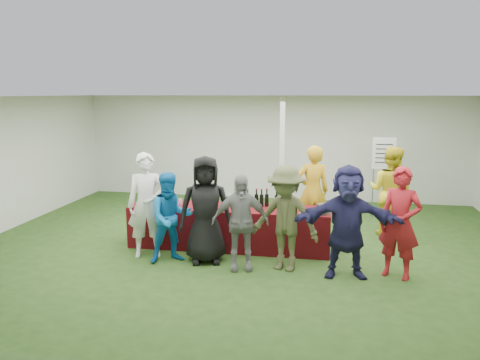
% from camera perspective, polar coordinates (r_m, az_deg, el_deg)
% --- Properties ---
extents(ground, '(60.00, 60.00, 0.00)m').
position_cam_1_polar(ground, '(8.69, 0.90, -7.99)').
color(ground, '#284719').
rests_on(ground, ground).
extents(tent, '(10.00, 10.00, 10.00)m').
position_cam_1_polar(tent, '(9.47, 5.11, 1.93)').
color(tent, white).
rests_on(tent, ground).
extents(serving_table, '(3.60, 0.80, 0.75)m').
position_cam_1_polar(serving_table, '(8.51, -1.33, -5.76)').
color(serving_table, '#570B11').
rests_on(serving_table, ground).
extents(wine_bottles, '(0.80, 0.14, 0.32)m').
position_cam_1_polar(wine_bottles, '(8.42, 3.48, -2.46)').
color(wine_bottles, black).
rests_on(wine_bottles, serving_table).
extents(wine_glasses, '(2.77, 0.11, 0.16)m').
position_cam_1_polar(wine_glasses, '(8.26, -4.84, -2.82)').
color(wine_glasses, silver).
rests_on(wine_glasses, serving_table).
extents(water_bottle, '(0.07, 0.07, 0.23)m').
position_cam_1_polar(water_bottle, '(8.46, -1.30, -2.49)').
color(water_bottle, silver).
rests_on(water_bottle, serving_table).
extents(bar_towel, '(0.25, 0.18, 0.03)m').
position_cam_1_polar(bar_towel, '(8.29, 9.84, -3.56)').
color(bar_towel, white).
rests_on(bar_towel, serving_table).
extents(dump_bucket, '(0.22, 0.22, 0.18)m').
position_cam_1_polar(dump_bucket, '(8.01, 10.08, -3.52)').
color(dump_bucket, slate).
rests_on(dump_bucket, serving_table).
extents(wine_list_sign, '(0.50, 0.03, 1.80)m').
position_cam_1_polar(wine_list_sign, '(10.84, 17.10, 2.42)').
color(wine_list_sign, slate).
rests_on(wine_list_sign, ground).
extents(staff_pourer, '(0.74, 0.58, 1.79)m').
position_cam_1_polar(staff_pourer, '(9.16, 8.82, -1.36)').
color(staff_pourer, gold).
rests_on(staff_pourer, ground).
extents(staff_back, '(1.07, 0.99, 1.76)m').
position_cam_1_polar(staff_back, '(9.57, 17.83, -1.31)').
color(staff_back, yellow).
rests_on(staff_back, ground).
extents(customer_0, '(0.75, 0.61, 1.79)m').
position_cam_1_polar(customer_0, '(8.09, -11.28, -3.02)').
color(customer_0, white).
rests_on(customer_0, ground).
extents(customer_1, '(0.92, 0.86, 1.50)m').
position_cam_1_polar(customer_1, '(7.79, -8.42, -4.55)').
color(customer_1, '#0F67B1').
rests_on(customer_1, ground).
extents(customer_2, '(0.98, 0.77, 1.77)m').
position_cam_1_polar(customer_2, '(7.68, -4.23, -3.63)').
color(customer_2, black).
rests_on(customer_2, ground).
extents(customer_3, '(0.96, 0.56, 1.54)m').
position_cam_1_polar(customer_3, '(7.37, 0.02, -5.17)').
color(customer_3, gray).
rests_on(customer_3, ground).
extents(customer_4, '(1.20, 0.87, 1.67)m').
position_cam_1_polar(customer_4, '(7.36, 5.56, -4.70)').
color(customer_4, '#454A28').
rests_on(customer_4, ground).
extents(customer_5, '(1.64, 0.66, 1.72)m').
position_cam_1_polar(customer_5, '(7.24, 12.93, -4.97)').
color(customer_5, '#1E1D45').
rests_on(customer_5, ground).
extents(customer_6, '(0.73, 0.62, 1.70)m').
position_cam_1_polar(customer_6, '(7.43, 18.91, -4.97)').
color(customer_6, maroon).
rests_on(customer_6, ground).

